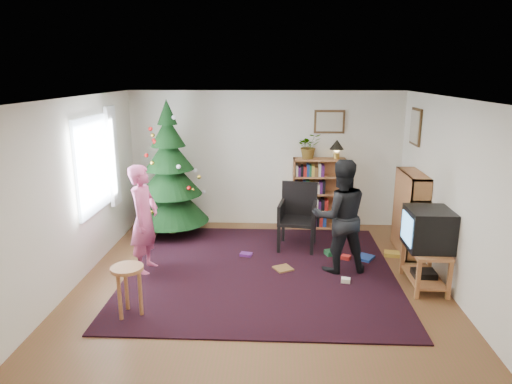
{
  "coord_description": "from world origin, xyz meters",
  "views": [
    {
      "loc": [
        0.21,
        -5.83,
        2.81
      ],
      "look_at": [
        -0.09,
        0.67,
        1.1
      ],
      "focal_mm": 32.0,
      "sensor_mm": 36.0,
      "label": 1
    }
  ],
  "objects_px": {
    "crt_tv": "(428,229)",
    "table_lamp": "(337,146)",
    "picture_back": "(329,122)",
    "armchair": "(297,213)",
    "bookshelf_back": "(318,193)",
    "person_by_chair": "(340,216)",
    "person_standing": "(144,219)",
    "potted_plant": "(309,146)",
    "christmas_tree": "(170,180)",
    "tv_stand": "(425,264)",
    "picture_right": "(416,127)",
    "bookshelf_right": "(410,212)",
    "stool": "(128,278)"
  },
  "relations": [
    {
      "from": "armchair",
      "to": "stool",
      "type": "bearing_deg",
      "value": -122.82
    },
    {
      "from": "bookshelf_back",
      "to": "person_standing",
      "type": "xyz_separation_m",
      "value": [
        -2.65,
        -2.08,
        0.12
      ]
    },
    {
      "from": "christmas_tree",
      "to": "crt_tv",
      "type": "xyz_separation_m",
      "value": [
        3.86,
        -1.87,
        -0.18
      ]
    },
    {
      "from": "armchair",
      "to": "person_by_chair",
      "type": "height_order",
      "value": "person_by_chair"
    },
    {
      "from": "bookshelf_back",
      "to": "tv_stand",
      "type": "relative_size",
      "value": 1.6
    },
    {
      "from": "christmas_tree",
      "to": "person_by_chair",
      "type": "height_order",
      "value": "christmas_tree"
    },
    {
      "from": "christmas_tree",
      "to": "picture_right",
      "type": "bearing_deg",
      "value": -0.98
    },
    {
      "from": "person_standing",
      "to": "potted_plant",
      "type": "xyz_separation_m",
      "value": [
        2.45,
        2.08,
        0.74
      ]
    },
    {
      "from": "bookshelf_back",
      "to": "armchair",
      "type": "bearing_deg",
      "value": -113.03
    },
    {
      "from": "bookshelf_back",
      "to": "person_by_chair",
      "type": "distance_m",
      "value": 1.95
    },
    {
      "from": "potted_plant",
      "to": "table_lamp",
      "type": "height_order",
      "value": "potted_plant"
    },
    {
      "from": "armchair",
      "to": "table_lamp",
      "type": "relative_size",
      "value": 3.1
    },
    {
      "from": "crt_tv",
      "to": "person_by_chair",
      "type": "bearing_deg",
      "value": 157.77
    },
    {
      "from": "bookshelf_back",
      "to": "crt_tv",
      "type": "xyz_separation_m",
      "value": [
        1.23,
        -2.39,
        0.15
      ]
    },
    {
      "from": "tv_stand",
      "to": "armchair",
      "type": "bearing_deg",
      "value": 140.25
    },
    {
      "from": "tv_stand",
      "to": "person_by_chair",
      "type": "bearing_deg",
      "value": 157.82
    },
    {
      "from": "person_by_chair",
      "to": "table_lamp",
      "type": "height_order",
      "value": "person_by_chair"
    },
    {
      "from": "armchair",
      "to": "person_by_chair",
      "type": "bearing_deg",
      "value": -50.42
    },
    {
      "from": "christmas_tree",
      "to": "tv_stand",
      "type": "bearing_deg",
      "value": -25.84
    },
    {
      "from": "tv_stand",
      "to": "potted_plant",
      "type": "relative_size",
      "value": 1.78
    },
    {
      "from": "picture_back",
      "to": "christmas_tree",
      "type": "relative_size",
      "value": 0.23
    },
    {
      "from": "picture_back",
      "to": "armchair",
      "type": "xyz_separation_m",
      "value": [
        -0.59,
        -1.14,
        -1.37
      ]
    },
    {
      "from": "picture_back",
      "to": "stool",
      "type": "distance_m",
      "value": 4.63
    },
    {
      "from": "bookshelf_back",
      "to": "table_lamp",
      "type": "height_order",
      "value": "table_lamp"
    },
    {
      "from": "christmas_tree",
      "to": "armchair",
      "type": "height_order",
      "value": "christmas_tree"
    },
    {
      "from": "crt_tv",
      "to": "table_lamp",
      "type": "distance_m",
      "value": 2.66
    },
    {
      "from": "bookshelf_right",
      "to": "person_by_chair",
      "type": "xyz_separation_m",
      "value": [
        -1.22,
        -0.8,
        0.16
      ]
    },
    {
      "from": "picture_right",
      "to": "stool",
      "type": "height_order",
      "value": "picture_right"
    },
    {
      "from": "person_standing",
      "to": "potted_plant",
      "type": "height_order",
      "value": "potted_plant"
    },
    {
      "from": "picture_right",
      "to": "potted_plant",
      "type": "xyz_separation_m",
      "value": [
        -1.69,
        0.59,
        -0.42
      ]
    },
    {
      "from": "picture_back",
      "to": "table_lamp",
      "type": "relative_size",
      "value": 1.59
    },
    {
      "from": "armchair",
      "to": "person_standing",
      "type": "height_order",
      "value": "person_standing"
    },
    {
      "from": "stool",
      "to": "table_lamp",
      "type": "distance_m",
      "value": 4.5
    },
    {
      "from": "picture_back",
      "to": "bookshelf_back",
      "type": "height_order",
      "value": "picture_back"
    },
    {
      "from": "bookshelf_back",
      "to": "armchair",
      "type": "distance_m",
      "value": 1.1
    },
    {
      "from": "picture_right",
      "to": "person_standing",
      "type": "xyz_separation_m",
      "value": [
        -4.14,
        -1.49,
        -1.16
      ]
    },
    {
      "from": "armchair",
      "to": "person_standing",
      "type": "bearing_deg",
      "value": -145.87
    },
    {
      "from": "tv_stand",
      "to": "armchair",
      "type": "xyz_separation_m",
      "value": [
        -1.66,
        1.38,
        0.26
      ]
    },
    {
      "from": "person_standing",
      "to": "person_by_chair",
      "type": "bearing_deg",
      "value": -80.53
    },
    {
      "from": "person_standing",
      "to": "tv_stand",
      "type": "bearing_deg",
      "value": -87.9
    },
    {
      "from": "christmas_tree",
      "to": "bookshelf_back",
      "type": "xyz_separation_m",
      "value": [
        2.63,
        0.52,
        -0.33
      ]
    },
    {
      "from": "picture_back",
      "to": "picture_right",
      "type": "distance_m",
      "value": 1.51
    },
    {
      "from": "bookshelf_right",
      "to": "person_by_chair",
      "type": "distance_m",
      "value": 1.47
    },
    {
      "from": "picture_right",
      "to": "crt_tv",
      "type": "distance_m",
      "value": 2.14
    },
    {
      "from": "tv_stand",
      "to": "crt_tv",
      "type": "distance_m",
      "value": 0.5
    },
    {
      "from": "crt_tv",
      "to": "table_lamp",
      "type": "relative_size",
      "value": 1.76
    },
    {
      "from": "picture_back",
      "to": "crt_tv",
      "type": "relative_size",
      "value": 0.9
    },
    {
      "from": "tv_stand",
      "to": "table_lamp",
      "type": "distance_m",
      "value": 2.84
    },
    {
      "from": "picture_right",
      "to": "bookshelf_right",
      "type": "relative_size",
      "value": 0.46
    },
    {
      "from": "picture_back",
      "to": "bookshelf_back",
      "type": "distance_m",
      "value": 1.3
    }
  ]
}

